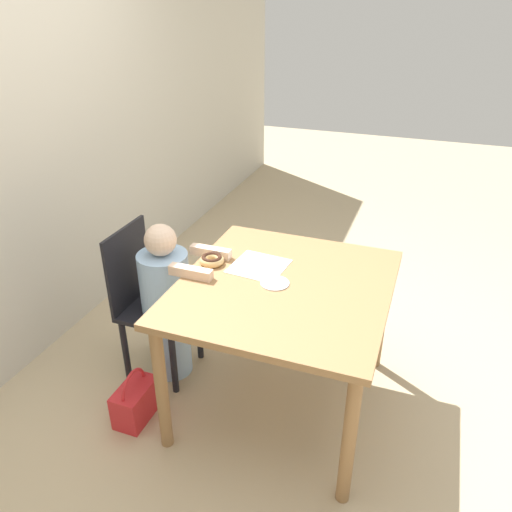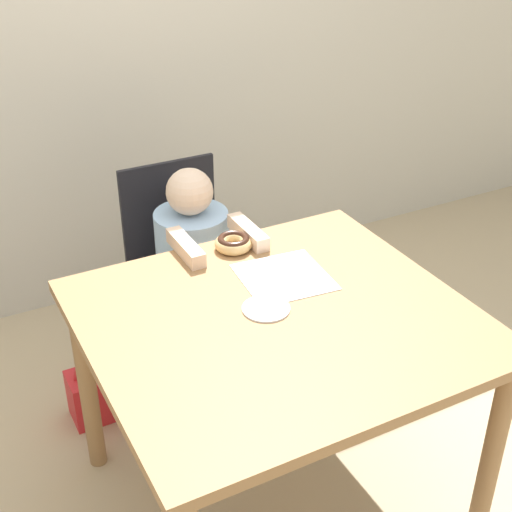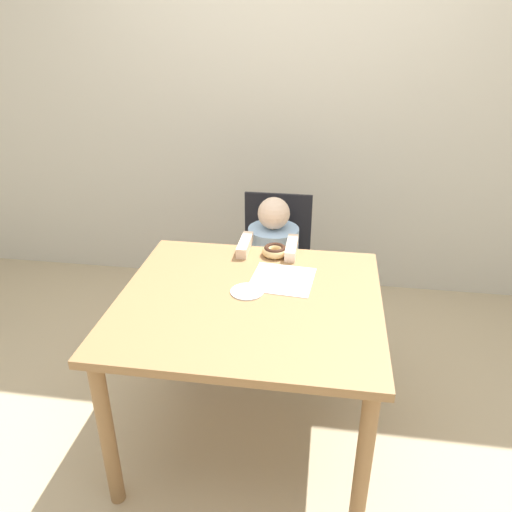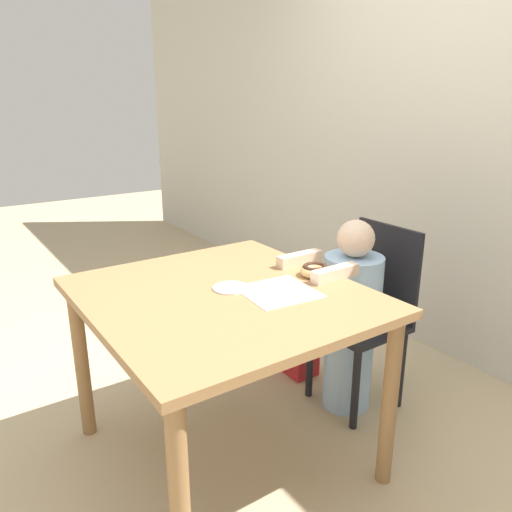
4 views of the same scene
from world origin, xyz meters
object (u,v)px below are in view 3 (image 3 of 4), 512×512
chair (275,271)px  child_figure (273,279)px  donut (275,250)px  handbag (205,326)px

chair → child_figure: (0.00, -0.11, 0.01)m
donut → handbag: size_ratio=0.42×
chair → child_figure: 0.11m
handbag → chair: bearing=16.4°
chair → donut: (0.04, -0.38, 0.32)m
chair → child_figure: bearing=-90.0°
chair → handbag: size_ratio=2.94×
donut → child_figure: bearing=98.3°
child_figure → handbag: bearing=-179.6°
child_figure → donut: (0.04, -0.26, 0.31)m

